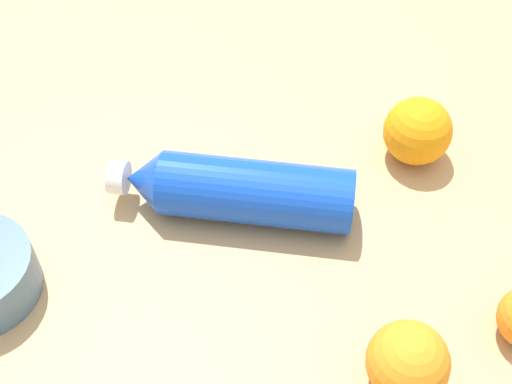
% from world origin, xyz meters
% --- Properties ---
extents(ground_plane, '(2.40, 2.40, 0.00)m').
position_xyz_m(ground_plane, '(0.00, 0.00, 0.00)').
color(ground_plane, tan).
extents(water_bottle, '(0.21, 0.25, 0.07)m').
position_xyz_m(water_bottle, '(0.01, -0.07, 0.04)').
color(water_bottle, blue).
rests_on(water_bottle, ground_plane).
extents(orange_0, '(0.08, 0.08, 0.08)m').
position_xyz_m(orange_0, '(0.04, 0.19, 0.04)').
color(orange_0, orange).
rests_on(orange_0, ground_plane).
extents(orange_1, '(0.08, 0.08, 0.08)m').
position_xyz_m(orange_1, '(-0.20, 0.02, 0.04)').
color(orange_1, orange).
rests_on(orange_1, ground_plane).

